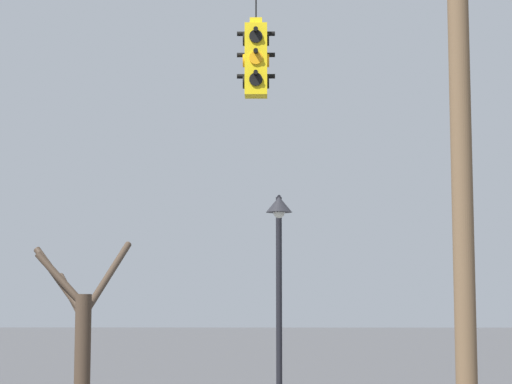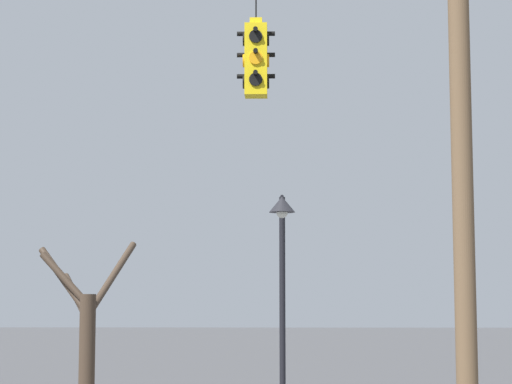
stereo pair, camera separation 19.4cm
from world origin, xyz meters
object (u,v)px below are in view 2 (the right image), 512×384
(utility_pole_right, at_px, (462,170))
(traffic_light_near_right_pole, at_px, (256,59))
(bare_tree, at_px, (85,329))
(street_lamp, at_px, (282,249))

(utility_pole_right, height_order, traffic_light_near_right_pole, utility_pole_right)
(utility_pole_right, xyz_separation_m, traffic_light_near_right_pole, (-3.09, -0.00, 1.72))
(traffic_light_near_right_pole, bearing_deg, bare_tree, 119.76)
(street_lamp, height_order, bare_tree, street_lamp)
(street_lamp, distance_m, bare_tree, 4.98)
(utility_pole_right, relative_size, traffic_light_near_right_pole, 4.08)
(street_lamp, bearing_deg, bare_tree, 154.83)
(bare_tree, bearing_deg, utility_pole_right, -44.25)
(utility_pole_right, distance_m, traffic_light_near_right_pole, 3.53)
(traffic_light_near_right_pole, relative_size, street_lamp, 0.47)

